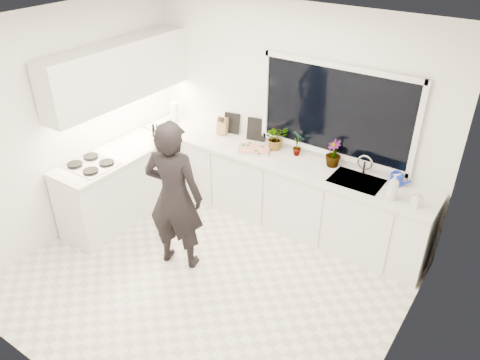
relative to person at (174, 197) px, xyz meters
The scene contains 25 objects.
floor 1.01m from the person, 10.04° to the right, with size 4.00×3.50×0.02m, color beige.
wall_back 1.80m from the person, 74.86° to the left, with size 4.00×0.02×2.70m, color white.
wall_left 1.63m from the person, behind, with size 0.02×3.50×2.70m, color white.
wall_right 2.51m from the person, ahead, with size 0.02×3.50×2.70m, color white.
ceiling 1.88m from the person, 10.04° to the right, with size 4.00×3.50×0.02m, color white.
window 2.06m from the person, 57.33° to the left, with size 1.80×0.02×1.00m, color black.
base_cabinets_back 1.51m from the person, 71.64° to the left, with size 3.92×0.58×0.88m, color white.
base_cabinets_left 1.32m from the person, 167.50° to the left, with size 0.58×1.60×0.88m, color white.
countertop_back 1.43m from the person, 71.51° to the left, with size 3.94×0.62×0.04m, color silver.
countertop_left 1.25m from the person, 167.50° to the left, with size 0.62×1.60×0.04m, color silver.
upper_cabinets 1.76m from the person, 155.11° to the left, with size 0.34×2.10×0.70m, color white.
sink 2.03m from the person, 42.31° to the left, with size 0.58×0.42×0.14m, color silver.
faucet 2.18m from the person, 46.21° to the left, with size 0.03×0.03×0.22m, color silver.
stovetop 1.24m from the person, behind, with size 0.56×0.48×0.03m, color black.
person is the anchor object (origin of this frame).
pizza_tray 1.35m from the person, 83.15° to the left, with size 0.41×0.30×0.03m, color silver.
pizza 1.35m from the person, 83.15° to the left, with size 0.37×0.27×0.01m, color red.
watering_can 2.43m from the person, 38.97° to the left, with size 0.14×0.14×0.13m, color #1330B9.
paper_towel_roll 1.95m from the person, 130.93° to the left, with size 0.11×0.11×0.26m, color silver.
knife_block 1.59m from the person, 107.05° to the left, with size 0.13×0.10×0.22m, color olive.
utensil_crock 1.18m from the person, 142.29° to the left, with size 0.13×0.13×0.16m, color silver.
picture_frame_large 1.66m from the person, 103.24° to the left, with size 0.22×0.02×0.28m, color black.
picture_frame_small 1.62m from the person, 89.74° to the left, with size 0.25×0.02×0.30m, color black.
herb_plants 1.66m from the person, 67.99° to the left, with size 1.09×0.38×0.34m.
soap_bottles 2.36m from the person, 31.14° to the left, with size 0.40×0.16×0.30m.
Camera 1 is at (2.52, -3.00, 3.61)m, focal length 35.00 mm.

